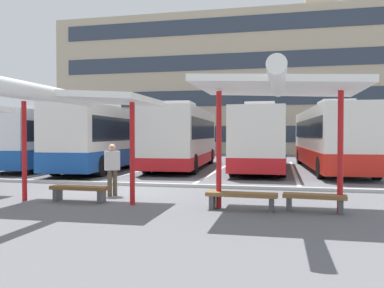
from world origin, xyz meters
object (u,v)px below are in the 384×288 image
object	(u,v)px
coach_bus_4	(330,139)
bench_4	(314,199)
bench_3	(241,197)
coach_bus_1	(111,139)
coach_bus_3	(262,139)
coach_bus_2	(183,138)
bench_2	(79,190)
waiting_shelter_2	(278,88)
waiting_passenger_0	(112,166)
waiting_shelter_1	(71,99)
coach_bus_0	(56,140)

from	to	relation	value
coach_bus_4	bench_4	size ratio (longest dim) A/B	8.04
bench_3	bench_4	size ratio (longest dim) A/B	1.18
coach_bus_1	coach_bus_3	bearing A→B (deg)	8.53
coach_bus_2	coach_bus_1	bearing A→B (deg)	-161.44
bench_2	bench_4	distance (m)	6.48
coach_bus_2	bench_3	distance (m)	13.02
waiting_shelter_2	waiting_passenger_0	distance (m)	5.78
bench_2	bench_3	xyz separation A→B (m)	(4.68, -0.25, 0.00)
coach_bus_1	waiting_shelter_2	bearing A→B (deg)	-49.72
waiting_shelter_1	waiting_passenger_0	world-z (taller)	waiting_shelter_1
coach_bus_0	coach_bus_4	bearing A→B (deg)	4.23
waiting_shelter_1	coach_bus_3	bearing A→B (deg)	69.31
waiting_shelter_1	bench_4	world-z (taller)	waiting_shelter_1
coach_bus_0	waiting_passenger_0	bearing A→B (deg)	-51.09
coach_bus_1	bench_3	size ratio (longest dim) A/B	6.49
coach_bus_0	coach_bus_1	size ratio (longest dim) A/B	0.99
waiting_passenger_0	coach_bus_0	bearing A→B (deg)	128.91
coach_bus_0	bench_3	world-z (taller)	coach_bus_0
coach_bus_0	waiting_shelter_1	size ratio (longest dim) A/B	2.47
coach_bus_1	waiting_passenger_0	bearing A→B (deg)	-65.85
coach_bus_3	waiting_shelter_1	world-z (taller)	coach_bus_3
waiting_shelter_1	coach_bus_2	bearing A→B (deg)	89.28
coach_bus_2	waiting_shelter_2	xyz separation A→B (m)	(5.42, -12.26, 1.33)
coach_bus_2	bench_4	size ratio (longest dim) A/B	6.80
coach_bus_1	waiting_shelter_1	xyz separation A→B (m)	(3.72, -10.99, 1.21)
coach_bus_3	waiting_passenger_0	bearing A→B (deg)	-111.49
bench_2	bench_4	world-z (taller)	same
bench_4	coach_bus_4	bearing A→B (deg)	81.86
coach_bus_0	bench_3	size ratio (longest dim) A/B	6.41
coach_bus_3	bench_2	bearing A→B (deg)	-111.34
coach_bus_1	waiting_passenger_0	world-z (taller)	coach_bus_1
coach_bus_2	coach_bus_4	size ratio (longest dim) A/B	0.85
coach_bus_1	waiting_passenger_0	size ratio (longest dim) A/B	7.28
bench_2	waiting_passenger_0	world-z (taller)	waiting_passenger_0
coach_bus_3	waiting_passenger_0	distance (m)	11.38
waiting_shelter_1	bench_2	bearing A→B (deg)	90.00
coach_bus_1	bench_4	world-z (taller)	coach_bus_1
coach_bus_2	coach_bus_3	xyz separation A→B (m)	(4.47, -0.05, -0.08)
coach_bus_3	bench_4	distance (m)	12.19
waiting_shelter_1	waiting_shelter_2	world-z (taller)	waiting_shelter_2
waiting_shelter_2	bench_4	distance (m)	2.89
waiting_shelter_2	bench_4	size ratio (longest dim) A/B	3.33
bench_4	waiting_passenger_0	size ratio (longest dim) A/B	0.95
coach_bus_3	waiting_shelter_2	distance (m)	12.33
waiting_shelter_1	bench_2	distance (m)	2.61
coach_bus_2	waiting_shelter_2	distance (m)	13.47
bench_2	bench_3	bearing A→B (deg)	-3.03
waiting_shelter_1	bench_3	distance (m)	5.34
bench_2	coach_bus_2	bearing A→B (deg)	89.25
coach_bus_4	waiting_passenger_0	distance (m)	13.54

